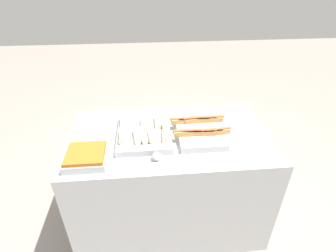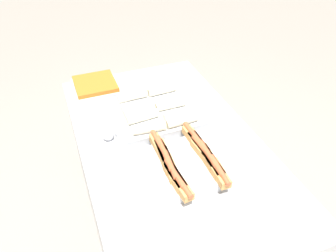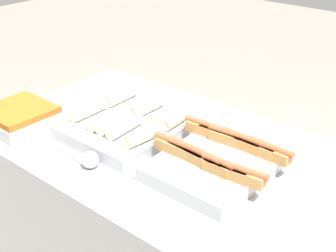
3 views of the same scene
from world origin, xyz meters
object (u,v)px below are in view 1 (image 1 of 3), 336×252
tray_hotdogs (199,129)px  tray_wraps (144,132)px  serving_spoon_near (155,157)px  tray_side_front (86,157)px

tray_hotdogs → tray_wraps: 0.40m
tray_hotdogs → tray_wraps: size_ratio=0.99×
serving_spoon_near → tray_wraps: bearing=102.7°
tray_hotdogs → tray_side_front: size_ratio=1.83×
tray_side_front → serving_spoon_near: bearing=-3.8°
tray_wraps → tray_side_front: size_ratio=1.84×
tray_wraps → tray_side_front: (-0.37, -0.24, -0.00)m
tray_hotdogs → serving_spoon_near: (-0.34, -0.28, -0.01)m
tray_wraps → serving_spoon_near: tray_wraps is taller
tray_wraps → tray_hotdogs: bearing=0.4°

